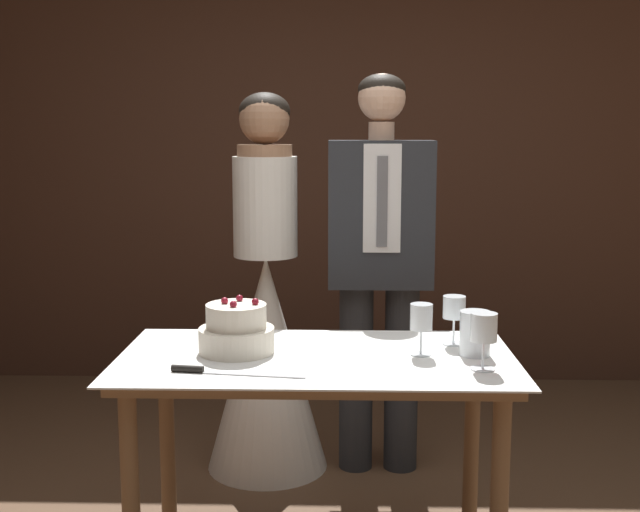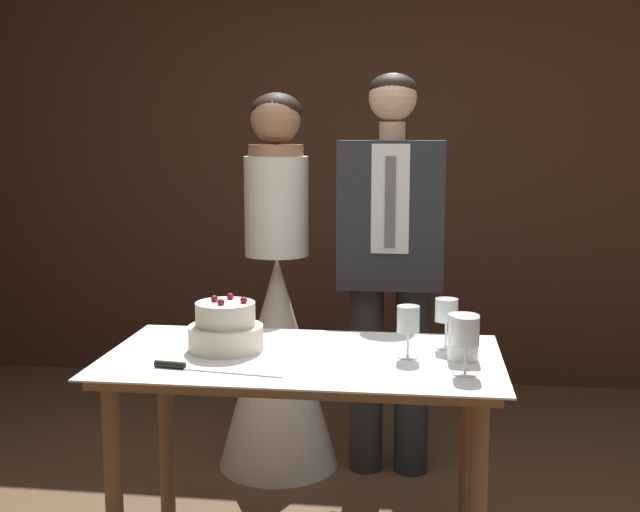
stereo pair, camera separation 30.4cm
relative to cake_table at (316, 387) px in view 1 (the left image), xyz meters
name	(u,v)px [view 1 (the left image)]	position (x,y,z in m)	size (l,w,h in m)	color
wall_back	(343,167)	(0.09, 2.29, 0.62)	(5.29, 0.12, 2.59)	#472B1E
cake_table	(316,387)	(0.00, 0.00, 0.00)	(1.30, 0.70, 0.78)	brown
tiered_cake	(236,331)	(-0.27, 0.04, 0.18)	(0.25, 0.25, 0.18)	silver
cake_knife	(212,371)	(-0.31, -0.20, 0.11)	(0.42, 0.08, 0.02)	silver
wine_glass_near	(484,330)	(0.52, -0.14, 0.23)	(0.08, 0.08, 0.18)	silver
wine_glass_middle	(421,319)	(0.34, 0.02, 0.23)	(0.07, 0.07, 0.17)	silver
wine_glass_far	(454,310)	(0.47, 0.16, 0.23)	(0.08, 0.08, 0.17)	silver
hurricane_candle	(475,334)	(0.52, 0.02, 0.18)	(0.10, 0.10, 0.15)	silver
bride	(267,333)	(-0.25, 0.91, -0.05)	(0.54, 0.54, 1.67)	white
groom	(380,252)	(0.25, 0.91, 0.31)	(0.45, 0.25, 1.75)	#282B30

